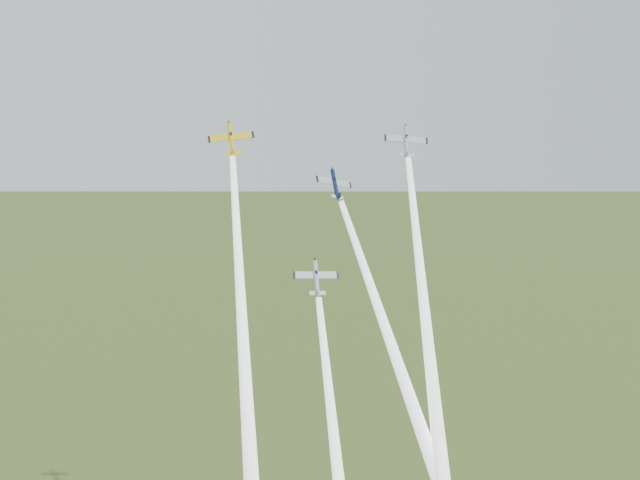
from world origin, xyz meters
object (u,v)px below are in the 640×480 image
at_px(plane_yellow, 231,139).
at_px(plane_silver_right, 406,141).
at_px(plane_navy, 335,184).
at_px(plane_silver_low, 316,278).

height_order(plane_yellow, plane_silver_right, plane_yellow).
xyz_separation_m(plane_yellow, plane_navy, (15.78, -2.33, -7.04)).
relative_size(plane_yellow, plane_silver_right, 0.98).
bearing_deg(plane_silver_low, plane_navy, 63.31).
height_order(plane_navy, plane_silver_low, plane_navy).
distance_m(plane_silver_right, plane_silver_low, 28.99).
distance_m(plane_navy, plane_silver_right, 14.79).
bearing_deg(plane_navy, plane_yellow, 153.37).
bearing_deg(plane_navy, plane_silver_low, -137.63).
xyz_separation_m(plane_yellow, plane_silver_low, (10.78, -11.21, -19.84)).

